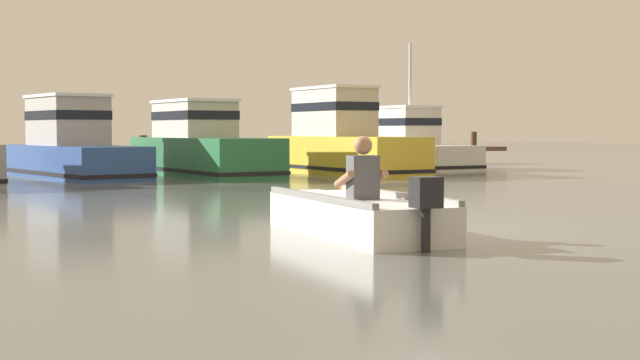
{
  "coord_description": "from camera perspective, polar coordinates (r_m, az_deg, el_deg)",
  "views": [
    {
      "loc": [
        -7.04,
        -9.71,
        1.26
      ],
      "look_at": [
        -0.64,
        1.38,
        0.55
      ],
      "focal_mm": 50.74,
      "sensor_mm": 36.0,
      "label": 1
    }
  ],
  "objects": [
    {
      "name": "rowboat_with_person",
      "position": [
        10.88,
        2.22,
        -2.15
      ],
      "size": [
        1.48,
        3.73,
        1.19
      ],
      "color": "white",
      "rests_on": "ground"
    },
    {
      "name": "ground_plane",
      "position": [
        12.06,
        5.92,
        -2.84
      ],
      "size": [
        120.0,
        120.0,
        0.0
      ],
      "primitive_type": "plane",
      "color": "slate"
    },
    {
      "name": "mooring_buoy",
      "position": [
        16.9,
        1.92,
        -0.32
      ],
      "size": [
        0.46,
        0.46,
        0.46
      ],
      "primitive_type": "sphere",
      "color": "#E55919",
      "rests_on": "ground"
    },
    {
      "name": "wooden_dock",
      "position": [
        30.97,
        0.64,
        1.87
      ],
      "size": [
        14.56,
        1.64,
        1.2
      ],
      "color": "brown",
      "rests_on": "ground"
    },
    {
      "name": "moored_boat_blue",
      "position": [
        25.0,
        -15.34,
        2.02
      ],
      "size": [
        2.58,
        5.94,
        2.22
      ],
      "color": "#2D519E",
      "rests_on": "ground"
    },
    {
      "name": "moored_boat_white",
      "position": [
        29.89,
        5.64,
        2.18
      ],
      "size": [
        1.95,
        5.42,
        4.1
      ],
      "color": "white",
      "rests_on": "ground"
    },
    {
      "name": "moored_boat_green",
      "position": [
        25.35,
        -7.56,
        2.09
      ],
      "size": [
        2.02,
        6.59,
        2.11
      ],
      "color": "#287042",
      "rests_on": "ground"
    },
    {
      "name": "moored_boat_yellow",
      "position": [
        26.14,
        1.3,
        2.44
      ],
      "size": [
        1.96,
        6.5,
        2.52
      ],
      "color": "gold",
      "rests_on": "ground"
    }
  ]
}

